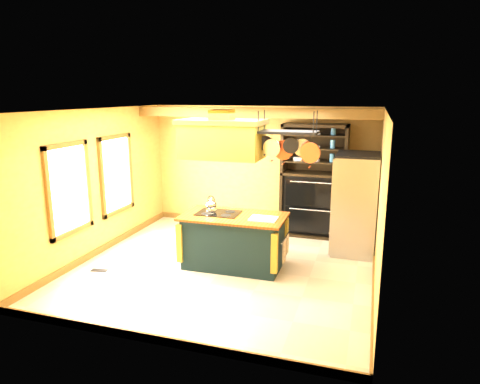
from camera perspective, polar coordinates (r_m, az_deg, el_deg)
The scene contains 15 objects.
floor at distance 7.60m, azimuth -2.03°, elevation -9.91°, with size 5.00×5.00×0.00m, color beige.
ceiling at distance 7.01m, azimuth -2.21°, elevation 10.87°, with size 5.00×5.00×0.00m, color white.
wall_back at distance 9.53m, azimuth 2.91°, elevation 3.26°, with size 5.00×0.02×2.70m, color gold.
wall_front at distance 4.99m, azimuth -11.79°, elevation -6.10°, with size 5.00×0.02×2.70m, color gold.
wall_left at distance 8.35m, azimuth -18.52°, elevation 1.20°, with size 0.02×5.00×2.70m, color gold.
wall_right at distance 6.79m, azimuth 18.19°, elevation -1.37°, with size 0.02×5.00×2.70m, color gold.
ceiling_beam at distance 8.63m, azimuth 1.65°, elevation 10.54°, with size 5.00×0.15×0.20m, color olive.
window_near at distance 7.70m, azimuth -21.79°, elevation 0.37°, with size 0.06×1.06×1.56m.
window_far at distance 8.80m, azimuth -16.10°, elevation 2.28°, with size 0.06×1.06×1.56m.
kitchen_island at distance 7.48m, azimuth -0.84°, elevation -6.45°, with size 1.79×1.01×1.11m.
range_hood at distance 7.15m, azimuth -2.41°, elevation 7.25°, with size 1.41×0.80×0.80m.
pot_rack at distance 6.86m, azimuth 6.44°, elevation 6.90°, with size 1.05×0.48×0.80m.
refrigerator at distance 8.32m, azimuth 15.03°, elevation -1.78°, with size 0.80×0.95×1.85m.
hutch at distance 9.15m, azimuth 9.76°, elevation -0.16°, with size 1.33×0.60×2.36m.
floor_register at distance 7.82m, azimuth -18.24°, elevation -9.89°, with size 0.28×0.12×0.01m, color black.
Camera 1 is at (2.35, -6.60, 2.96)m, focal length 32.00 mm.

